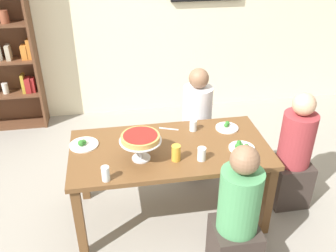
# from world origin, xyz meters

# --- Properties ---
(ground_plane) EXTENTS (12.00, 12.00, 0.00)m
(ground_plane) POSITION_xyz_m (0.00, 0.00, 0.00)
(ground_plane) COLOR gray
(rear_partition) EXTENTS (8.00, 0.12, 2.80)m
(rear_partition) POSITION_xyz_m (0.00, 2.20, 1.40)
(rear_partition) COLOR beige
(rear_partition) RESTS_ON ground_plane
(dining_table) EXTENTS (1.67, 0.84, 0.74)m
(dining_table) POSITION_xyz_m (0.00, 0.00, 0.65)
(dining_table) COLOR brown
(dining_table) RESTS_ON ground_plane
(diner_near_right) EXTENTS (0.34, 0.34, 1.15)m
(diner_near_right) POSITION_xyz_m (0.38, -0.69, 0.49)
(diner_near_right) COLOR #382D28
(diner_near_right) RESTS_ON ground_plane
(diner_far_right) EXTENTS (0.34, 0.34, 1.15)m
(diner_far_right) POSITION_xyz_m (0.40, 0.69, 0.49)
(diner_far_right) COLOR #382D28
(diner_far_right) RESTS_ON ground_plane
(diner_head_east) EXTENTS (0.34, 0.34, 1.15)m
(diner_head_east) POSITION_xyz_m (1.15, 0.00, 0.49)
(diner_head_east) COLOR #382D28
(diner_head_east) RESTS_ON ground_plane
(deep_dish_pizza_stand) EXTENTS (0.33, 0.33, 0.22)m
(deep_dish_pizza_stand) POSITION_xyz_m (-0.26, -0.12, 0.92)
(deep_dish_pizza_stand) COLOR silver
(deep_dish_pizza_stand) RESTS_ON dining_table
(salad_plate_near_diner) EXTENTS (0.21, 0.21, 0.06)m
(salad_plate_near_diner) POSITION_xyz_m (0.57, 0.22, 0.75)
(salad_plate_near_diner) COLOR white
(salad_plate_near_diner) RESTS_ON dining_table
(salad_plate_far_diner) EXTENTS (0.24, 0.24, 0.07)m
(salad_plate_far_diner) POSITION_xyz_m (-0.72, 0.15, 0.76)
(salad_plate_far_diner) COLOR white
(salad_plate_far_diner) RESTS_ON dining_table
(salad_plate_spare) EXTENTS (0.22, 0.22, 0.07)m
(salad_plate_spare) POSITION_xyz_m (0.58, -0.12, 0.76)
(salad_plate_spare) COLOR white
(salad_plate_spare) RESTS_ON dining_table
(beer_glass_amber_tall) EXTENTS (0.07, 0.07, 0.13)m
(beer_glass_amber_tall) POSITION_xyz_m (0.02, -0.19, 0.81)
(beer_glass_amber_tall) COLOR gold
(beer_glass_amber_tall) RESTS_ON dining_table
(water_glass_clear_near) EXTENTS (0.07, 0.07, 0.11)m
(water_glass_clear_near) POSITION_xyz_m (0.22, -0.22, 0.80)
(water_glass_clear_near) COLOR white
(water_glass_clear_near) RESTS_ON dining_table
(water_glass_clear_far) EXTENTS (0.06, 0.06, 0.10)m
(water_glass_clear_far) POSITION_xyz_m (0.25, 0.24, 0.79)
(water_glass_clear_far) COLOR white
(water_glass_clear_far) RESTS_ON dining_table
(water_glass_clear_spare) EXTENTS (0.06, 0.06, 0.12)m
(water_glass_clear_spare) POSITION_xyz_m (-0.54, -0.35, 0.80)
(water_glass_clear_spare) COLOR white
(water_glass_clear_spare) RESTS_ON dining_table
(cutlery_fork_near) EXTENTS (0.17, 0.08, 0.00)m
(cutlery_fork_near) POSITION_xyz_m (0.04, 0.30, 0.74)
(cutlery_fork_near) COLOR silver
(cutlery_fork_near) RESTS_ON dining_table
(cutlery_knife_near) EXTENTS (0.18, 0.03, 0.00)m
(cutlery_knife_near) POSITION_xyz_m (0.46, -0.32, 0.74)
(cutlery_knife_near) COLOR silver
(cutlery_knife_near) RESTS_ON dining_table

